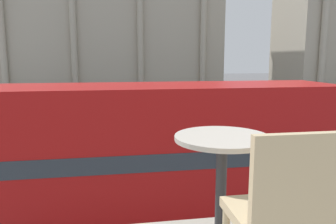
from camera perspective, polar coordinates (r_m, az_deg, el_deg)
name	(u,v)px	position (r m, az deg, el deg)	size (l,w,h in m)	color
double_decker_bus	(154,151)	(9.38, -2.44, -6.82)	(10.39, 2.75, 4.21)	black
cafe_dining_table	(222,166)	(2.13, 9.30, -9.20)	(0.60, 0.60, 0.73)	#2D2D30
cafe_chair_0	(281,212)	(1.64, 19.02, -16.18)	(0.40, 0.40, 0.91)	#D1B789
plaza_building_left	(107,15)	(55.84, -10.51, 16.24)	(36.05, 13.61, 23.54)	#B2A893
traffic_light_near	(155,125)	(12.99, -2.23, -2.22)	(0.42, 0.24, 3.56)	black
traffic_light_mid	(77,109)	(18.56, -15.56, 0.51)	(0.42, 0.24, 3.34)	black
car_navy	(51,105)	(31.63, -19.67, 1.10)	(4.20, 1.93, 1.35)	black
pedestrian_red	(133,110)	(25.63, -6.16, 0.38)	(0.32, 0.32, 1.68)	#282B33
pedestrian_grey	(233,109)	(26.01, 11.26, 0.47)	(0.32, 0.32, 1.74)	#282B33
pedestrian_yellow	(182,95)	(36.33, 2.51, 2.99)	(0.32, 0.32, 1.60)	#282B33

